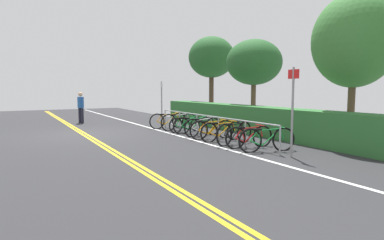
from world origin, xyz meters
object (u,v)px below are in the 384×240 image
(bicycle_5, at_px, (212,129))
(bicycle_9, at_px, (267,140))
(bike_rack, at_px, (207,121))
(bicycle_0, at_px, (168,121))
(bicycle_4, at_px, (203,127))
(bicycle_3, at_px, (194,125))
(tree_far_right, at_px, (354,41))
(bicycle_2, at_px, (186,124))
(pedestrian, at_px, (81,105))
(bicycle_8, at_px, (249,137))
(bicycle_6, at_px, (222,131))
(tree_mid, at_px, (254,63))
(sign_post_far, at_px, (293,104))
(sign_post_near, at_px, (162,99))
(bicycle_1, at_px, (179,122))
(tree_near_left, at_px, (212,58))
(bicycle_7, at_px, (235,133))

(bicycle_5, relative_size, bicycle_9, 1.02)
(bike_rack, height_order, bicycle_9, bike_rack)
(bicycle_0, bearing_deg, bicycle_4, 2.83)
(bicycle_3, xyz_separation_m, tree_far_right, (4.74, 3.09, 2.97))
(bicycle_2, relative_size, pedestrian, 1.05)
(bicycle_9, bearing_deg, bicycle_5, -178.74)
(bicycle_8, bearing_deg, bicycle_6, 179.62)
(bicycle_6, height_order, tree_mid, tree_mid)
(bicycle_6, xyz_separation_m, sign_post_far, (3.07, 0.08, 1.08))
(sign_post_near, bearing_deg, pedestrian, -132.65)
(bicycle_2, height_order, bicycle_8, bicycle_8)
(bicycle_1, xyz_separation_m, tree_far_right, (6.13, 3.05, 2.95))
(bicycle_8, bearing_deg, sign_post_near, 178.60)
(bicycle_9, distance_m, sign_post_near, 7.70)
(bicycle_6, xyz_separation_m, tree_near_left, (-6.79, 3.97, 3.28))
(bicycle_7, bearing_deg, bicycle_1, 178.37)
(bicycle_0, distance_m, bicycle_7, 4.95)
(bicycle_4, height_order, tree_mid, tree_mid)
(bicycle_7, bearing_deg, tree_mid, 132.57)
(bicycle_3, bearing_deg, bicycle_9, -0.36)
(bicycle_0, distance_m, sign_post_near, 1.58)
(bicycle_5, bearing_deg, bicycle_3, 176.61)
(sign_post_near, bearing_deg, bike_rack, -1.92)
(bicycle_8, distance_m, sign_post_far, 1.96)
(bicycle_1, distance_m, pedestrian, 6.00)
(bicycle_4, relative_size, bicycle_9, 1.00)
(bicycle_0, bearing_deg, bicycle_7, 0.61)
(pedestrian, bearing_deg, tree_mid, 48.55)
(bicycle_5, height_order, bicycle_9, bicycle_9)
(bicycle_7, distance_m, sign_post_near, 6.25)
(bicycle_0, xyz_separation_m, tree_near_left, (-2.57, 4.05, 3.27))
(bike_rack, relative_size, sign_post_far, 3.16)
(bicycle_4, bearing_deg, pedestrian, -155.69)
(sign_post_near, bearing_deg, bicycle_7, -1.71)
(bicycle_5, xyz_separation_m, tree_mid, (-1.98, 3.59, 2.68))
(sign_post_far, distance_m, tree_mid, 6.81)
(bicycle_3, bearing_deg, bicycle_8, -1.09)
(bicycle_1, xyz_separation_m, tree_mid, (0.89, 3.47, 2.66))
(sign_post_near, bearing_deg, bicycle_4, -1.40)
(pedestrian, xyz_separation_m, sign_post_near, (3.03, 3.29, 0.37))
(bicycle_1, height_order, bicycle_2, bicycle_1)
(bicycle_5, bearing_deg, sign_post_far, 1.74)
(bicycle_1, bearing_deg, bicycle_8, -1.21)
(bicycle_5, distance_m, tree_near_left, 8.08)
(bicycle_4, height_order, sign_post_near, sign_post_near)
(bicycle_0, bearing_deg, bicycle_6, 1.07)
(bicycle_2, height_order, bicycle_6, bicycle_6)
(tree_far_right, bearing_deg, bicycle_6, -130.35)
(bicycle_0, height_order, bicycle_3, bicycle_0)
(bike_rack, relative_size, tree_far_right, 1.56)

